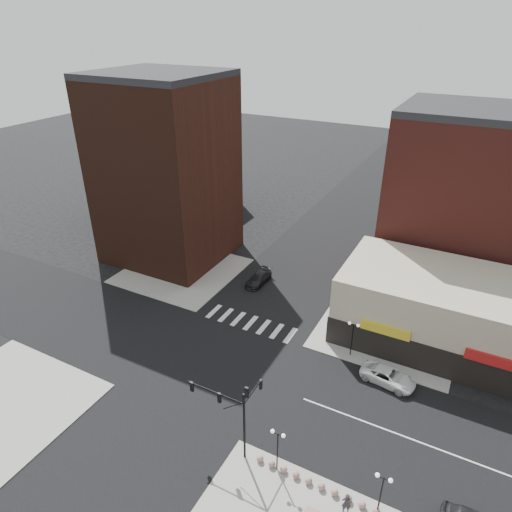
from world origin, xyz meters
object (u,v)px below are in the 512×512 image
at_px(street_lamp_ne, 353,331).
at_px(white_suv, 388,376).
at_px(dark_sedan_north, 259,279).
at_px(street_lamp_se_b, 382,486).
at_px(street_lamp_se_a, 278,441).
at_px(traffic_signal, 236,406).
at_px(pedestrian, 346,503).

relative_size(street_lamp_ne, white_suv, 0.78).
bearing_deg(dark_sedan_north, street_lamp_se_b, -44.83).
height_order(street_lamp_se_a, dark_sedan_north, street_lamp_se_a).
height_order(traffic_signal, street_lamp_se_b, traffic_signal).
height_order(white_suv, dark_sedan_north, white_suv).
bearing_deg(white_suv, pedestrian, -170.40).
relative_size(traffic_signal, pedestrian, 4.17).
height_order(street_lamp_se_a, street_lamp_ne, same).
bearing_deg(street_lamp_se_b, dark_sedan_north, 132.29).
height_order(street_lamp_ne, dark_sedan_north, street_lamp_ne).
xyz_separation_m(traffic_signal, street_lamp_se_a, (3.76, -0.17, -1.67)).
relative_size(street_lamp_se_b, white_suv, 0.78).
bearing_deg(street_lamp_ne, dark_sedan_north, 150.72).
bearing_deg(street_lamp_ne, pedestrian, -73.75).
height_order(dark_sedan_north, pedestrian, pedestrian).
height_order(traffic_signal, street_lamp_ne, traffic_signal).
distance_m(street_lamp_ne, dark_sedan_north, 17.86).
bearing_deg(pedestrian, street_lamp_ne, -96.12).
height_order(street_lamp_se_b, pedestrian, street_lamp_se_b).
bearing_deg(street_lamp_se_b, pedestrian, -157.93).
distance_m(street_lamp_se_a, white_suv, 15.13).
xyz_separation_m(traffic_signal, street_lamp_se_b, (11.76, -0.17, -1.67)).
xyz_separation_m(street_lamp_se_a, pedestrian, (5.91, -0.85, -2.24)).
relative_size(street_lamp_se_a, dark_sedan_north, 0.86).
xyz_separation_m(street_lamp_se_a, white_suv, (5.44, 13.89, -2.55)).
distance_m(street_lamp_se_a, street_lamp_ne, 16.03).
distance_m(traffic_signal, street_lamp_se_a, 4.12).
relative_size(street_lamp_ne, pedestrian, 2.23).
relative_size(street_lamp_se_a, white_suv, 0.78).
relative_size(traffic_signal, street_lamp_ne, 1.87).
xyz_separation_m(street_lamp_se_a, street_lamp_se_b, (8.00, 0.00, 0.00)).
distance_m(street_lamp_se_b, dark_sedan_north, 33.41).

